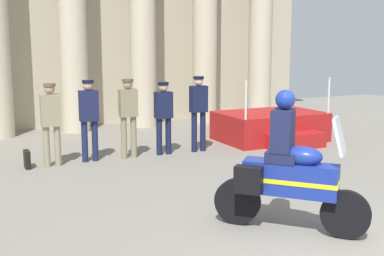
% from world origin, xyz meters
% --- Properties ---
extents(reviewing_stand, '(2.58, 2.23, 1.63)m').
position_xyz_m(reviewing_stand, '(3.28, 6.47, 0.35)').
color(reviewing_stand, '#A51919').
rests_on(reviewing_stand, ground_plane).
extents(officer_in_row_0, '(0.39, 0.24, 1.69)m').
position_xyz_m(officer_in_row_0, '(-2.26, 6.15, 0.99)').
color(officer_in_row_0, gray).
rests_on(officer_in_row_0, ground_plane).
extents(officer_in_row_1, '(0.39, 0.24, 1.72)m').
position_xyz_m(officer_in_row_1, '(-1.46, 6.25, 1.01)').
color(officer_in_row_1, '#191E42').
rests_on(officer_in_row_1, ground_plane).
extents(officer_in_row_2, '(0.39, 0.24, 1.72)m').
position_xyz_m(officer_in_row_2, '(-0.63, 6.18, 1.02)').
color(officer_in_row_2, '#847A5B').
rests_on(officer_in_row_2, ground_plane).
extents(officer_in_row_3, '(0.39, 0.24, 1.63)m').
position_xyz_m(officer_in_row_3, '(0.20, 6.19, 0.96)').
color(officer_in_row_3, '#141938').
rests_on(officer_in_row_3, ground_plane).
extents(officer_in_row_4, '(0.39, 0.24, 1.73)m').
position_xyz_m(officer_in_row_4, '(1.04, 6.15, 1.02)').
color(officer_in_row_4, '#141938').
rests_on(officer_in_row_4, ground_plane).
extents(motorcycle_with_rider, '(1.49, 1.63, 1.90)m').
position_xyz_m(motorcycle_with_rider, '(-0.12, 1.21, 0.79)').
color(motorcycle_with_rider, black).
rests_on(motorcycle_with_rider, ground_plane).
extents(briefcase_on_ground, '(0.10, 0.32, 0.36)m').
position_xyz_m(briefcase_on_ground, '(-2.76, 6.21, 0.18)').
color(briefcase_on_ground, black).
rests_on(briefcase_on_ground, ground_plane).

